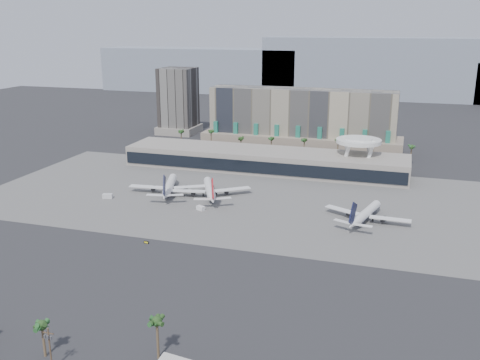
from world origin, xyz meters
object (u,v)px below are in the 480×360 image
(taxiway_sign, at_px, (146,242))
(airliner_centre, at_px, (210,189))
(airliner_right, at_px, (366,214))
(service_vehicle_b, at_px, (201,208))
(airliner_left, at_px, (169,186))
(service_vehicle_a, at_px, (108,196))
(utility_pole, at_px, (49,345))

(taxiway_sign, bearing_deg, airliner_centre, 88.88)
(airliner_right, distance_m, service_vehicle_b, 76.67)
(airliner_centre, bearing_deg, airliner_left, 157.13)
(airliner_centre, xyz_separation_m, service_vehicle_a, (-48.67, -18.23, -2.66))
(service_vehicle_b, bearing_deg, service_vehicle_a, -158.90)
(service_vehicle_a, bearing_deg, airliner_left, 16.54)
(airliner_right, relative_size, taxiway_sign, 18.60)
(utility_pole, height_order, airliner_right, airliner_right)
(utility_pole, xyz_separation_m, service_vehicle_b, (-8.03, 125.65, -6.13))
(airliner_centre, bearing_deg, utility_pole, -110.24)
(airliner_centre, bearing_deg, service_vehicle_a, 175.97)
(service_vehicle_b, height_order, taxiway_sign, service_vehicle_b)
(airliner_centre, distance_m, service_vehicle_a, 52.04)
(taxiway_sign, bearing_deg, utility_pole, -78.20)
(airliner_centre, bearing_deg, service_vehicle_b, -106.24)
(service_vehicle_a, bearing_deg, taxiway_sign, -63.05)
(service_vehicle_a, bearing_deg, airliner_right, -14.71)
(airliner_centre, height_order, service_vehicle_a, airliner_centre)
(airliner_right, bearing_deg, airliner_left, -172.38)
(utility_pole, xyz_separation_m, airliner_centre, (-11.09, 146.53, -3.29))
(airliner_right, height_order, service_vehicle_b, airliner_right)
(utility_pole, height_order, airliner_left, airliner_left)
(airliner_right, height_order, service_vehicle_a, airliner_right)
(airliner_centre, distance_m, service_vehicle_b, 21.30)
(taxiway_sign, bearing_deg, service_vehicle_a, 135.86)
(service_vehicle_a, distance_m, taxiway_sign, 65.23)
(airliner_left, height_order, airliner_centre, airliner_left)
(airliner_centre, relative_size, service_vehicle_a, 8.49)
(airliner_left, xyz_separation_m, service_vehicle_a, (-26.38, -17.57, -2.67))
(service_vehicle_a, xyz_separation_m, taxiway_sign, (45.37, -46.86, -0.70))
(utility_pole, bearing_deg, service_vehicle_a, 114.98)
(airliner_centre, height_order, service_vehicle_b, airliner_centre)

